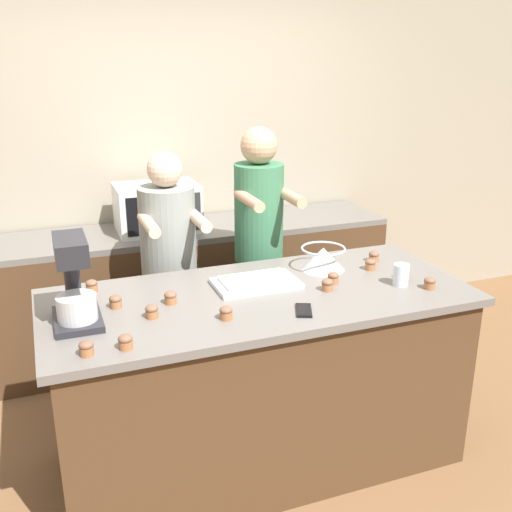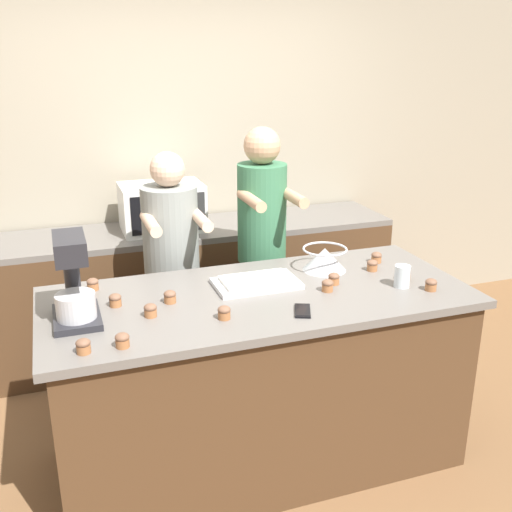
{
  "view_description": "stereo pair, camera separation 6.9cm",
  "coord_description": "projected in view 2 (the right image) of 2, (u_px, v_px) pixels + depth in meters",
  "views": [
    {
      "loc": [
        -0.96,
        -2.51,
        2.08
      ],
      "look_at": [
        0.0,
        0.05,
        1.13
      ],
      "focal_mm": 42.0,
      "sensor_mm": 36.0,
      "label": 1
    },
    {
      "loc": [
        -0.9,
        -2.54,
        2.08
      ],
      "look_at": [
        0.0,
        0.05,
        1.13
      ],
      "focal_mm": 42.0,
      "sensor_mm": 36.0,
      "label": 2
    }
  ],
  "objects": [
    {
      "name": "cupcake_6",
      "position": [
        115.0,
        300.0,
        2.76
      ],
      "size": [
        0.06,
        0.06,
        0.06
      ],
      "color": "#9E6038",
      "rests_on": "island_counter"
    },
    {
      "name": "ground_plane",
      "position": [
        259.0,
        456.0,
        3.22
      ],
      "size": [
        16.0,
        16.0,
        0.0
      ],
      "primitive_type": "plane",
      "color": "brown"
    },
    {
      "name": "cupcake_11",
      "position": [
        431.0,
        284.0,
        2.94
      ],
      "size": [
        0.06,
        0.06,
        0.06
      ],
      "color": "#9E6038",
      "rests_on": "island_counter"
    },
    {
      "name": "cupcake_2",
      "position": [
        93.0,
        284.0,
        2.95
      ],
      "size": [
        0.06,
        0.06,
        0.06
      ],
      "color": "#9E6038",
      "rests_on": "island_counter"
    },
    {
      "name": "cupcake_7",
      "position": [
        372.0,
        265.0,
        3.21
      ],
      "size": [
        0.06,
        0.06,
        0.06
      ],
      "color": "#9E6038",
      "rests_on": "island_counter"
    },
    {
      "name": "cell_phone",
      "position": [
        303.0,
        311.0,
        2.71
      ],
      "size": [
        0.12,
        0.16,
        0.01
      ],
      "color": "black",
      "rests_on": "island_counter"
    },
    {
      "name": "mixing_bowl",
      "position": [
        325.0,
        258.0,
        3.21
      ],
      "size": [
        0.24,
        0.24,
        0.12
      ],
      "color": "#BCBCC1",
      "rests_on": "island_counter"
    },
    {
      "name": "cupcake_9",
      "position": [
        376.0,
        257.0,
        3.33
      ],
      "size": [
        0.06,
        0.06,
        0.06
      ],
      "color": "#9E6038",
      "rests_on": "island_counter"
    },
    {
      "name": "cupcake_0",
      "position": [
        83.0,
        346.0,
        2.34
      ],
      "size": [
        0.06,
        0.06,
        0.06
      ],
      "color": "#9E6038",
      "rests_on": "island_counter"
    },
    {
      "name": "back_counter",
      "position": [
        196.0,
        288.0,
        4.29
      ],
      "size": [
        2.8,
        0.6,
        0.91
      ],
      "color": "#4C331E",
      "rests_on": "ground_plane"
    },
    {
      "name": "back_wall",
      "position": [
        180.0,
        155.0,
        4.31
      ],
      "size": [
        10.0,
        0.06,
        2.7
      ],
      "color": "gray",
      "rests_on": "ground_plane"
    },
    {
      "name": "person_left",
      "position": [
        173.0,
        277.0,
        3.51
      ],
      "size": [
        0.34,
        0.5,
        1.54
      ],
      "color": "brown",
      "rests_on": "ground_plane"
    },
    {
      "name": "drinking_glass",
      "position": [
        402.0,
        276.0,
        2.98
      ],
      "size": [
        0.08,
        0.08,
        0.11
      ],
      "color": "silver",
      "rests_on": "island_counter"
    },
    {
      "name": "cupcake_8",
      "position": [
        170.0,
        296.0,
        2.8
      ],
      "size": [
        0.06,
        0.06,
        0.06
      ],
      "color": "#9E6038",
      "rests_on": "island_counter"
    },
    {
      "name": "person_right",
      "position": [
        262.0,
        254.0,
        3.65
      ],
      "size": [
        0.31,
        0.49,
        1.66
      ],
      "color": "#33384C",
      "rests_on": "ground_plane"
    },
    {
      "name": "baking_tray",
      "position": [
        256.0,
        282.0,
        3.01
      ],
      "size": [
        0.42,
        0.25,
        0.04
      ],
      "color": "silver",
      "rests_on": "island_counter"
    },
    {
      "name": "stand_mixer",
      "position": [
        73.0,
        284.0,
        2.57
      ],
      "size": [
        0.2,
        0.3,
        0.39
      ],
      "color": "#232328",
      "rests_on": "island_counter"
    },
    {
      "name": "cupcake_12",
      "position": [
        122.0,
        340.0,
        2.38
      ],
      "size": [
        0.06,
        0.06,
        0.06
      ],
      "color": "#9E6038",
      "rests_on": "island_counter"
    },
    {
      "name": "island_counter",
      "position": [
        259.0,
        379.0,
        3.07
      ],
      "size": [
        2.08,
        0.9,
        0.95
      ],
      "color": "#4C331E",
      "rests_on": "ground_plane"
    },
    {
      "name": "cupcake_1",
      "position": [
        328.0,
        285.0,
        2.93
      ],
      "size": [
        0.06,
        0.06,
        0.06
      ],
      "color": "#9E6038",
      "rests_on": "island_counter"
    },
    {
      "name": "cupcake_10",
      "position": [
        150.0,
        310.0,
        2.66
      ],
      "size": [
        0.06,
        0.06,
        0.06
      ],
      "color": "#9E6038",
      "rests_on": "island_counter"
    },
    {
      "name": "cupcake_4",
      "position": [
        405.0,
        275.0,
        3.07
      ],
      "size": [
        0.06,
        0.06,
        0.06
      ],
      "color": "#9E6038",
      "rests_on": "island_counter"
    },
    {
      "name": "microwave_oven",
      "position": [
        162.0,
        207.0,
        4.02
      ],
      "size": [
        0.54,
        0.37,
        0.32
      ],
      "color": "silver",
      "rests_on": "back_counter"
    },
    {
      "name": "cupcake_5",
      "position": [
        224.0,
        312.0,
        2.63
      ],
      "size": [
        0.06,
        0.06,
        0.06
      ],
      "color": "#9E6038",
      "rests_on": "island_counter"
    },
    {
      "name": "cupcake_3",
      "position": [
        334.0,
        278.0,
        3.02
      ],
      "size": [
        0.06,
        0.06,
        0.06
      ],
      "color": "#9E6038",
      "rests_on": "island_counter"
    }
  ]
}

